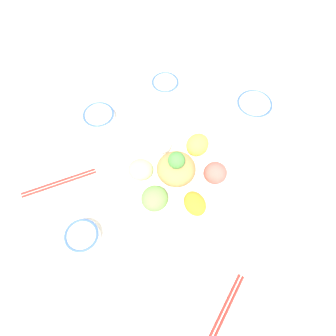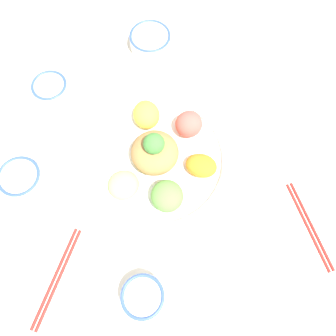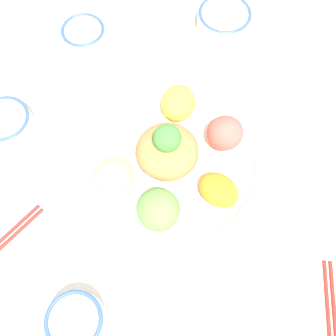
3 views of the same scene
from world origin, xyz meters
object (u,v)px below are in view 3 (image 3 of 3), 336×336
at_px(sauce_bowl_red, 76,321).
at_px(sauce_bowl_dark, 5,122).
at_px(serving_spoon_extra, 306,10).
at_px(rice_bowl_plain, 84,36).
at_px(rice_bowl_blue, 224,19).
at_px(chopsticks_pair_near, 333,328).
at_px(salad_platter, 170,158).

height_order(sauce_bowl_red, sauce_bowl_dark, sauce_bowl_red).
relative_size(sauce_bowl_red, serving_spoon_extra, 0.84).
xyz_separation_m(sauce_bowl_red, rice_bowl_plain, (0.11, -0.54, 0.00)).
distance_m(rice_bowl_blue, serving_spoon_extra, 0.19).
xyz_separation_m(sauce_bowl_red, rice_bowl_blue, (-0.18, -0.63, 0.00)).
xyz_separation_m(sauce_bowl_dark, serving_spoon_extra, (-0.57, -0.38, -0.02)).
xyz_separation_m(sauce_bowl_dark, rice_bowl_plain, (-0.10, -0.22, 0.00)).
distance_m(chopsticks_pair_near, serving_spoon_extra, 0.66).
bearing_deg(serving_spoon_extra, chopsticks_pair_near, -130.72).
bearing_deg(serving_spoon_extra, rice_bowl_plain, 154.60).
xyz_separation_m(rice_bowl_plain, chopsticks_pair_near, (-0.50, 0.50, -0.02)).
height_order(rice_bowl_plain, serving_spoon_extra, rice_bowl_plain).
distance_m(sauce_bowl_dark, serving_spoon_extra, 0.68).
height_order(salad_platter, serving_spoon_extra, salad_platter).
bearing_deg(sauce_bowl_dark, rice_bowl_plain, -115.14).
bearing_deg(rice_bowl_plain, sauce_bowl_dark, 64.86).
bearing_deg(rice_bowl_blue, salad_platter, 78.58).
distance_m(sauce_bowl_red, sauce_bowl_dark, 0.39).
bearing_deg(sauce_bowl_dark, serving_spoon_extra, -146.34).
height_order(salad_platter, rice_bowl_plain, salad_platter).
distance_m(salad_platter, sauce_bowl_dark, 0.32).
bearing_deg(chopsticks_pair_near, sauce_bowl_red, 93.49).
height_order(rice_bowl_blue, chopsticks_pair_near, rice_bowl_blue).
bearing_deg(chopsticks_pair_near, rice_bowl_blue, 17.63).
xyz_separation_m(chopsticks_pair_near, serving_spoon_extra, (0.04, -0.66, -0.00)).
xyz_separation_m(salad_platter, rice_bowl_plain, (0.22, -0.26, -0.00)).
relative_size(rice_bowl_blue, serving_spoon_extra, 1.06).
bearing_deg(rice_bowl_plain, salad_platter, 130.07).
relative_size(sauce_bowl_dark, chopsticks_pair_near, 0.47).
bearing_deg(rice_bowl_plain, sauce_bowl_red, 101.27).
xyz_separation_m(sauce_bowl_red, serving_spoon_extra, (-0.36, -0.70, -0.02)).
height_order(sauce_bowl_red, rice_bowl_plain, rice_bowl_plain).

